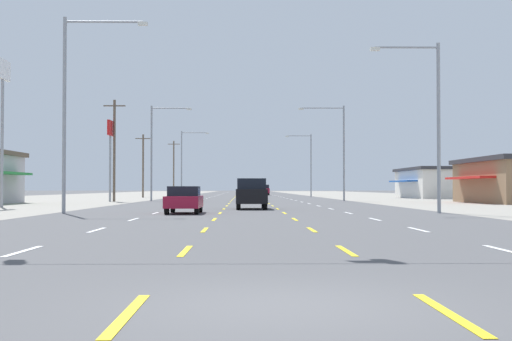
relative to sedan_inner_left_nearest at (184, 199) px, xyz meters
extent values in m
plane|color=#4C4C4F|center=(3.67, 36.80, -0.76)|extent=(572.00, 572.00, 0.00)
cube|color=gray|center=(-21.08, 36.80, -0.75)|extent=(28.00, 440.00, 0.01)
cube|color=gray|center=(28.42, 36.80, -0.75)|extent=(28.00, 440.00, 0.01)
cube|color=white|center=(-1.58, -22.20, -0.75)|extent=(0.14, 2.60, 0.01)
cube|color=white|center=(-1.58, -14.70, -0.75)|extent=(0.14, 2.60, 0.01)
cube|color=white|center=(-1.58, -7.20, -0.75)|extent=(0.14, 2.60, 0.01)
cube|color=white|center=(-1.58, 0.30, -0.75)|extent=(0.14, 2.60, 0.01)
cube|color=white|center=(-1.58, 7.80, -0.75)|extent=(0.14, 2.60, 0.01)
cube|color=white|center=(-1.58, 15.30, -0.75)|extent=(0.14, 2.60, 0.01)
cube|color=white|center=(-1.58, 22.80, -0.75)|extent=(0.14, 2.60, 0.01)
cube|color=white|center=(-1.58, 30.30, -0.75)|extent=(0.14, 2.60, 0.01)
cube|color=white|center=(-1.58, 37.80, -0.75)|extent=(0.14, 2.60, 0.01)
cube|color=white|center=(-1.58, 45.30, -0.75)|extent=(0.14, 2.60, 0.01)
cube|color=white|center=(-1.58, 52.80, -0.75)|extent=(0.14, 2.60, 0.01)
cube|color=white|center=(-1.58, 60.30, -0.75)|extent=(0.14, 2.60, 0.01)
cube|color=white|center=(-1.58, 67.80, -0.75)|extent=(0.14, 2.60, 0.01)
cube|color=white|center=(-1.58, 75.30, -0.75)|extent=(0.14, 2.60, 0.01)
cube|color=white|center=(-1.58, 82.80, -0.75)|extent=(0.14, 2.60, 0.01)
cube|color=white|center=(-1.58, 90.30, -0.75)|extent=(0.14, 2.60, 0.01)
cube|color=white|center=(-1.58, 97.80, -0.75)|extent=(0.14, 2.60, 0.01)
cube|color=white|center=(-1.58, 105.30, -0.75)|extent=(0.14, 2.60, 0.01)
cube|color=white|center=(-1.58, 112.80, -0.75)|extent=(0.14, 2.60, 0.01)
cube|color=white|center=(-1.58, 120.30, -0.75)|extent=(0.14, 2.60, 0.01)
cube|color=white|center=(-1.58, 127.80, -0.75)|extent=(0.14, 2.60, 0.01)
cube|color=white|center=(-1.58, 135.30, -0.75)|extent=(0.14, 2.60, 0.01)
cube|color=white|center=(-1.58, 142.80, -0.75)|extent=(0.14, 2.60, 0.01)
cube|color=white|center=(-1.58, 150.30, -0.75)|extent=(0.14, 2.60, 0.01)
cube|color=white|center=(-1.58, 157.80, -0.75)|extent=(0.14, 2.60, 0.01)
cube|color=white|center=(-1.58, 165.30, -0.75)|extent=(0.14, 2.60, 0.01)
cube|color=white|center=(-1.58, 172.80, -0.75)|extent=(0.14, 2.60, 0.01)
cube|color=white|center=(-1.58, 180.30, -0.75)|extent=(0.14, 2.60, 0.01)
cube|color=white|center=(-1.58, 187.80, -0.75)|extent=(0.14, 2.60, 0.01)
cube|color=yellow|center=(1.92, -29.70, -0.75)|extent=(0.14, 2.60, 0.01)
cube|color=yellow|center=(1.92, -22.20, -0.75)|extent=(0.14, 2.60, 0.01)
cube|color=yellow|center=(1.92, -14.70, -0.75)|extent=(0.14, 2.60, 0.01)
cube|color=yellow|center=(1.92, -7.20, -0.75)|extent=(0.14, 2.60, 0.01)
cube|color=yellow|center=(1.92, 0.30, -0.75)|extent=(0.14, 2.60, 0.01)
cube|color=yellow|center=(1.92, 7.80, -0.75)|extent=(0.14, 2.60, 0.01)
cube|color=yellow|center=(1.92, 15.30, -0.75)|extent=(0.14, 2.60, 0.01)
cube|color=yellow|center=(1.92, 22.80, -0.75)|extent=(0.14, 2.60, 0.01)
cube|color=yellow|center=(1.92, 30.30, -0.75)|extent=(0.14, 2.60, 0.01)
cube|color=yellow|center=(1.92, 37.80, -0.75)|extent=(0.14, 2.60, 0.01)
cube|color=yellow|center=(1.92, 45.30, -0.75)|extent=(0.14, 2.60, 0.01)
cube|color=yellow|center=(1.92, 52.80, -0.75)|extent=(0.14, 2.60, 0.01)
cube|color=yellow|center=(1.92, 60.30, -0.75)|extent=(0.14, 2.60, 0.01)
cube|color=yellow|center=(1.92, 67.80, -0.75)|extent=(0.14, 2.60, 0.01)
cube|color=yellow|center=(1.92, 75.30, -0.75)|extent=(0.14, 2.60, 0.01)
cube|color=yellow|center=(1.92, 82.80, -0.75)|extent=(0.14, 2.60, 0.01)
cube|color=yellow|center=(1.92, 90.30, -0.75)|extent=(0.14, 2.60, 0.01)
cube|color=yellow|center=(1.92, 97.80, -0.75)|extent=(0.14, 2.60, 0.01)
cube|color=yellow|center=(1.92, 105.30, -0.75)|extent=(0.14, 2.60, 0.01)
cube|color=yellow|center=(1.92, 112.80, -0.75)|extent=(0.14, 2.60, 0.01)
cube|color=yellow|center=(1.92, 120.30, -0.75)|extent=(0.14, 2.60, 0.01)
cube|color=yellow|center=(1.92, 127.80, -0.75)|extent=(0.14, 2.60, 0.01)
cube|color=yellow|center=(1.92, 135.30, -0.75)|extent=(0.14, 2.60, 0.01)
cube|color=yellow|center=(1.92, 142.80, -0.75)|extent=(0.14, 2.60, 0.01)
cube|color=yellow|center=(1.92, 150.30, -0.75)|extent=(0.14, 2.60, 0.01)
cube|color=yellow|center=(1.92, 157.80, -0.75)|extent=(0.14, 2.60, 0.01)
cube|color=yellow|center=(1.92, 165.30, -0.75)|extent=(0.14, 2.60, 0.01)
cube|color=yellow|center=(1.92, 172.80, -0.75)|extent=(0.14, 2.60, 0.01)
cube|color=yellow|center=(1.92, 180.30, -0.75)|extent=(0.14, 2.60, 0.01)
cube|color=yellow|center=(1.92, 187.80, -0.75)|extent=(0.14, 2.60, 0.01)
cube|color=yellow|center=(5.42, -29.70, -0.75)|extent=(0.14, 2.60, 0.01)
cube|color=yellow|center=(5.42, -22.20, -0.75)|extent=(0.14, 2.60, 0.01)
cube|color=yellow|center=(5.42, -14.70, -0.75)|extent=(0.14, 2.60, 0.01)
cube|color=yellow|center=(5.42, -7.20, -0.75)|extent=(0.14, 2.60, 0.01)
cube|color=yellow|center=(5.42, 0.30, -0.75)|extent=(0.14, 2.60, 0.01)
cube|color=yellow|center=(5.42, 7.80, -0.75)|extent=(0.14, 2.60, 0.01)
cube|color=yellow|center=(5.42, 15.30, -0.75)|extent=(0.14, 2.60, 0.01)
cube|color=yellow|center=(5.42, 22.80, -0.75)|extent=(0.14, 2.60, 0.01)
cube|color=yellow|center=(5.42, 30.30, -0.75)|extent=(0.14, 2.60, 0.01)
cube|color=yellow|center=(5.42, 37.80, -0.75)|extent=(0.14, 2.60, 0.01)
cube|color=yellow|center=(5.42, 45.30, -0.75)|extent=(0.14, 2.60, 0.01)
cube|color=yellow|center=(5.42, 52.80, -0.75)|extent=(0.14, 2.60, 0.01)
cube|color=yellow|center=(5.42, 60.30, -0.75)|extent=(0.14, 2.60, 0.01)
cube|color=yellow|center=(5.42, 67.80, -0.75)|extent=(0.14, 2.60, 0.01)
cube|color=yellow|center=(5.42, 75.30, -0.75)|extent=(0.14, 2.60, 0.01)
cube|color=yellow|center=(5.42, 82.80, -0.75)|extent=(0.14, 2.60, 0.01)
cube|color=yellow|center=(5.42, 90.30, -0.75)|extent=(0.14, 2.60, 0.01)
cube|color=yellow|center=(5.42, 97.80, -0.75)|extent=(0.14, 2.60, 0.01)
cube|color=yellow|center=(5.42, 105.30, -0.75)|extent=(0.14, 2.60, 0.01)
cube|color=yellow|center=(5.42, 112.80, -0.75)|extent=(0.14, 2.60, 0.01)
cube|color=yellow|center=(5.42, 120.30, -0.75)|extent=(0.14, 2.60, 0.01)
cube|color=yellow|center=(5.42, 127.80, -0.75)|extent=(0.14, 2.60, 0.01)
cube|color=yellow|center=(5.42, 135.30, -0.75)|extent=(0.14, 2.60, 0.01)
cube|color=yellow|center=(5.42, 142.80, -0.75)|extent=(0.14, 2.60, 0.01)
cube|color=yellow|center=(5.42, 150.30, -0.75)|extent=(0.14, 2.60, 0.01)
cube|color=yellow|center=(5.42, 157.80, -0.75)|extent=(0.14, 2.60, 0.01)
cube|color=yellow|center=(5.42, 165.30, -0.75)|extent=(0.14, 2.60, 0.01)
cube|color=yellow|center=(5.42, 172.80, -0.75)|extent=(0.14, 2.60, 0.01)
cube|color=yellow|center=(5.42, 180.30, -0.75)|extent=(0.14, 2.60, 0.01)
cube|color=yellow|center=(5.42, 187.80, -0.75)|extent=(0.14, 2.60, 0.01)
cube|color=white|center=(8.92, -22.20, -0.75)|extent=(0.14, 2.60, 0.01)
cube|color=white|center=(8.92, -14.70, -0.75)|extent=(0.14, 2.60, 0.01)
cube|color=white|center=(8.92, -7.20, -0.75)|extent=(0.14, 2.60, 0.01)
cube|color=white|center=(8.92, 0.30, -0.75)|extent=(0.14, 2.60, 0.01)
cube|color=white|center=(8.92, 7.80, -0.75)|extent=(0.14, 2.60, 0.01)
cube|color=white|center=(8.92, 15.30, -0.75)|extent=(0.14, 2.60, 0.01)
cube|color=white|center=(8.92, 22.80, -0.75)|extent=(0.14, 2.60, 0.01)
cube|color=white|center=(8.92, 30.30, -0.75)|extent=(0.14, 2.60, 0.01)
cube|color=white|center=(8.92, 37.80, -0.75)|extent=(0.14, 2.60, 0.01)
cube|color=white|center=(8.92, 45.30, -0.75)|extent=(0.14, 2.60, 0.01)
cube|color=white|center=(8.92, 52.80, -0.75)|extent=(0.14, 2.60, 0.01)
cube|color=white|center=(8.92, 60.30, -0.75)|extent=(0.14, 2.60, 0.01)
cube|color=white|center=(8.92, 67.80, -0.75)|extent=(0.14, 2.60, 0.01)
cube|color=white|center=(8.92, 75.30, -0.75)|extent=(0.14, 2.60, 0.01)
cube|color=white|center=(8.92, 82.80, -0.75)|extent=(0.14, 2.60, 0.01)
cube|color=white|center=(8.92, 90.30, -0.75)|extent=(0.14, 2.60, 0.01)
cube|color=white|center=(8.92, 97.80, -0.75)|extent=(0.14, 2.60, 0.01)
cube|color=white|center=(8.92, 105.30, -0.75)|extent=(0.14, 2.60, 0.01)
cube|color=white|center=(8.92, 112.80, -0.75)|extent=(0.14, 2.60, 0.01)
cube|color=white|center=(8.92, 120.30, -0.75)|extent=(0.14, 2.60, 0.01)
cube|color=white|center=(8.92, 127.80, -0.75)|extent=(0.14, 2.60, 0.01)
cube|color=white|center=(8.92, 135.30, -0.75)|extent=(0.14, 2.60, 0.01)
cube|color=white|center=(8.92, 142.80, -0.75)|extent=(0.14, 2.60, 0.01)
cube|color=white|center=(8.92, 150.30, -0.75)|extent=(0.14, 2.60, 0.01)
cube|color=white|center=(8.92, 157.80, -0.75)|extent=(0.14, 2.60, 0.01)
cube|color=white|center=(8.92, 165.30, -0.75)|extent=(0.14, 2.60, 0.01)
cube|color=white|center=(8.92, 172.80, -0.75)|extent=(0.14, 2.60, 0.01)
cube|color=white|center=(8.92, 180.30, -0.75)|extent=(0.14, 2.60, 0.01)
cube|color=white|center=(8.92, 187.80, -0.75)|extent=(0.14, 2.60, 0.01)
cube|color=maroon|center=(0.00, 0.02, -0.13)|extent=(1.80, 4.50, 0.62)
cube|color=black|center=(0.00, -0.08, 0.44)|extent=(1.62, 2.10, 0.52)
cylinder|color=black|center=(-0.77, 1.57, -0.44)|extent=(0.22, 0.64, 0.64)
cylinder|color=black|center=(0.77, 1.57, -0.44)|extent=(0.22, 0.64, 0.64)
cylinder|color=black|center=(-0.77, -1.53, -0.44)|extent=(0.22, 0.64, 0.64)
cylinder|color=black|center=(0.77, -1.53, -0.44)|extent=(0.22, 0.64, 0.64)
cube|color=black|center=(3.71, 7.70, 0.08)|extent=(1.98, 4.90, 0.92)
cube|color=black|center=(3.71, 7.65, 0.88)|extent=(1.82, 2.70, 0.68)
cylinder|color=black|center=(2.87, 9.40, -0.38)|extent=(0.26, 0.76, 0.76)
cylinder|color=black|center=(4.55, 9.40, -0.38)|extent=(0.26, 0.76, 0.76)
cylinder|color=black|center=(2.87, 6.00, -0.38)|extent=(0.26, 0.76, 0.76)
cylinder|color=black|center=(4.55, 6.00, -0.38)|extent=(0.26, 0.76, 0.76)
cube|color=navy|center=(3.68, 34.04, 0.08)|extent=(1.98, 4.90, 0.92)
cube|color=black|center=(3.68, 33.99, 0.88)|extent=(1.82, 2.70, 0.68)
cylinder|color=black|center=(2.84, 35.74, -0.38)|extent=(0.26, 0.76, 0.76)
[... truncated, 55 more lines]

